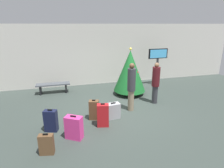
# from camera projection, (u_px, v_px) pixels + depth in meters

# --- Properties ---
(ground_plane) EXTENTS (16.00, 16.00, 0.00)m
(ground_plane) POSITION_uv_depth(u_px,v_px,m) (120.00, 109.00, 7.44)
(ground_plane) COLOR #38423D
(back_wall) EXTENTS (16.00, 0.20, 3.20)m
(back_wall) POSITION_uv_depth(u_px,v_px,m) (100.00, 55.00, 10.28)
(back_wall) COLOR beige
(back_wall) RESTS_ON ground_plane
(holiday_tree) EXTENTS (1.46, 1.46, 2.19)m
(holiday_tree) POSITION_uv_depth(u_px,v_px,m) (130.00, 71.00, 8.72)
(holiday_tree) COLOR #4C3319
(holiday_tree) RESTS_ON ground_plane
(flight_info_kiosk) EXTENTS (1.06, 0.13, 1.97)m
(flight_info_kiosk) POSITION_uv_depth(u_px,v_px,m) (158.00, 59.00, 9.96)
(flight_info_kiosk) COLOR #333338
(flight_info_kiosk) RESTS_ON ground_plane
(waiting_bench) EXTENTS (1.56, 0.44, 0.48)m
(waiting_bench) POSITION_uv_depth(u_px,v_px,m) (53.00, 86.00, 9.07)
(waiting_bench) COLOR #4C5159
(waiting_bench) RESTS_ON ground_plane
(traveller_0) EXTENTS (0.38, 0.38, 1.72)m
(traveller_0) POSITION_uv_depth(u_px,v_px,m) (156.00, 82.00, 7.77)
(traveller_0) COLOR #333338
(traveller_0) RESTS_ON ground_plane
(traveller_1) EXTENTS (0.43, 0.43, 1.84)m
(traveller_1) POSITION_uv_depth(u_px,v_px,m) (131.00, 86.00, 7.07)
(traveller_1) COLOR gray
(traveller_1) RESTS_ON ground_plane
(suitcase_0) EXTENTS (0.38, 0.33, 0.72)m
(suitcase_0) POSITION_uv_depth(u_px,v_px,m) (94.00, 110.00, 6.57)
(suitcase_0) COLOR brown
(suitcase_0) RESTS_ON ground_plane
(suitcase_1) EXTENTS (0.55, 0.47, 0.72)m
(suitcase_1) POSITION_uv_depth(u_px,v_px,m) (74.00, 128.00, 5.45)
(suitcase_1) COLOR #E5388C
(suitcase_1) RESTS_ON ground_plane
(suitcase_2) EXTENTS (0.49, 0.32, 0.59)m
(suitcase_2) POSITION_uv_depth(u_px,v_px,m) (113.00, 111.00, 6.66)
(suitcase_2) COLOR #9EA0A5
(suitcase_2) RESTS_ON ground_plane
(suitcase_3) EXTENTS (0.41, 0.31, 0.79)m
(suitcase_3) POSITION_uv_depth(u_px,v_px,m) (103.00, 115.00, 6.11)
(suitcase_3) COLOR #B2191E
(suitcase_3) RESTS_ON ground_plane
(suitcase_4) EXTENTS (0.44, 0.33, 0.73)m
(suitcase_4) POSITION_uv_depth(u_px,v_px,m) (51.00, 121.00, 5.83)
(suitcase_4) COLOR #141938
(suitcase_4) RESTS_ON ground_plane
(suitcase_5) EXTENTS (0.39, 0.24, 0.59)m
(suitcase_5) POSITION_uv_depth(u_px,v_px,m) (46.00, 144.00, 4.80)
(suitcase_5) COLOR brown
(suitcase_5) RESTS_ON ground_plane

